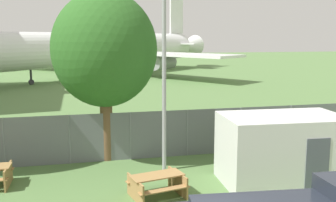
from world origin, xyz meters
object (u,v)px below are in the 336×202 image
(portable_cabin, at_px, (282,149))
(tree_near_hangar, at_px, (105,50))
(airplane, at_px, (108,49))
(picnic_bench_near_cabin, at_px, (157,183))

(portable_cabin, relative_size, tree_near_hangar, 0.62)
(tree_near_hangar, bearing_deg, airplane, 85.34)
(picnic_bench_near_cabin, relative_size, tree_near_hangar, 0.28)
(picnic_bench_near_cabin, bearing_deg, portable_cabin, 3.33)
(portable_cabin, xyz_separation_m, picnic_bench_near_cabin, (-4.67, -0.27, -0.77))
(picnic_bench_near_cabin, distance_m, tree_near_hangar, 6.28)
(airplane, distance_m, tree_near_hangar, 37.74)
(tree_near_hangar, bearing_deg, picnic_bench_near_cabin, -73.71)
(airplane, xyz_separation_m, portable_cabin, (2.91, -41.77, -2.41))
(picnic_bench_near_cabin, bearing_deg, tree_near_hangar, 106.29)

